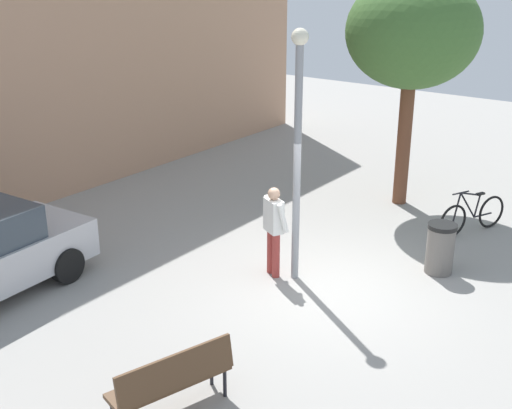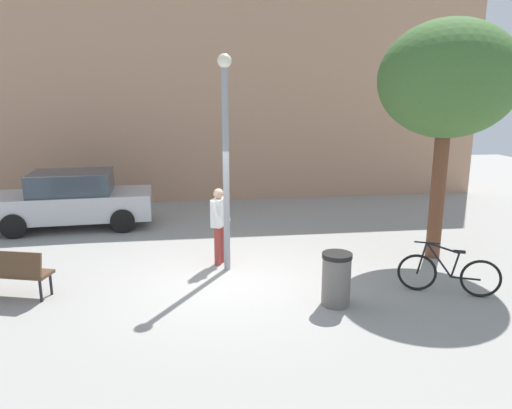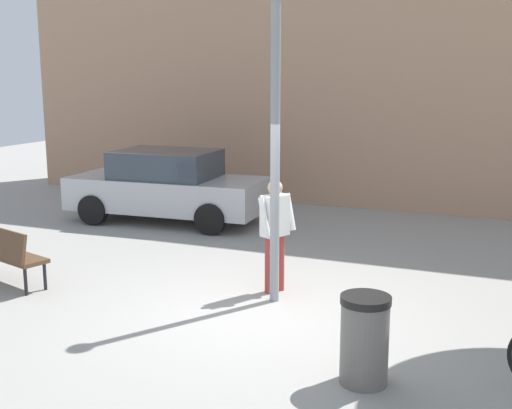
% 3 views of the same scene
% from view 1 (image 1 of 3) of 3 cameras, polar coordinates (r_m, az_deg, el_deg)
% --- Properties ---
extents(ground_plane, '(36.00, 36.00, 0.00)m').
position_cam_1_polar(ground_plane, '(11.62, 6.07, -7.27)').
color(ground_plane, gray).
extents(building_facade, '(19.23, 2.00, 7.95)m').
position_cam_1_polar(building_facade, '(16.33, -20.53, 14.32)').
color(building_facade, tan).
rests_on(building_facade, ground_plane).
extents(lamppost, '(0.28, 0.28, 4.38)m').
position_cam_1_polar(lamppost, '(11.06, 3.63, 5.68)').
color(lamppost, gray).
rests_on(lamppost, ground_plane).
extents(person_by_lamppost, '(0.47, 0.63, 1.67)m').
position_cam_1_polar(person_by_lamppost, '(11.66, 1.55, -1.81)').
color(person_by_lamppost, '#9E3833').
rests_on(person_by_lamppost, ground_plane).
extents(park_bench, '(1.67, 0.91, 0.92)m').
position_cam_1_polar(park_bench, '(8.48, -7.23, -14.65)').
color(park_bench, '#513823').
rests_on(park_bench, ground_plane).
extents(plaza_tree, '(2.90, 2.90, 5.15)m').
position_cam_1_polar(plaza_tree, '(15.00, 13.41, 14.25)').
color(plaza_tree, brown).
rests_on(plaza_tree, ground_plane).
extents(bicycle_black, '(1.67, 0.79, 0.97)m').
position_cam_1_polar(bicycle_black, '(14.41, 18.22, -0.89)').
color(bicycle_black, black).
rests_on(bicycle_black, ground_plane).
extents(trash_bin, '(0.52, 0.52, 0.95)m').
position_cam_1_polar(trash_bin, '(12.40, 15.66, -3.66)').
color(trash_bin, '#66605B').
rests_on(trash_bin, ground_plane).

